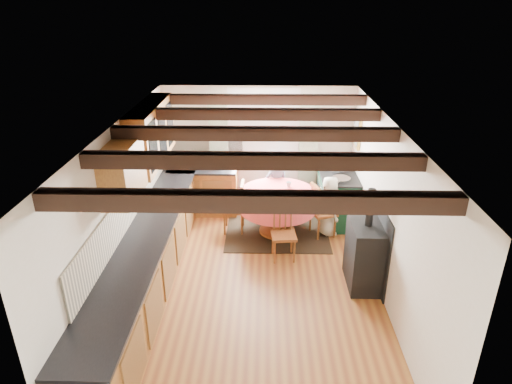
{
  "coord_description": "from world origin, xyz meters",
  "views": [
    {
      "loc": [
        0.14,
        -5.38,
        3.9
      ],
      "look_at": [
        0.0,
        0.8,
        1.15
      ],
      "focal_mm": 31.09,
      "sensor_mm": 36.0,
      "label": 1
    }
  ],
  "objects_px": {
    "dining_table": "(277,213)",
    "chair_left": "(234,207)",
    "aga_range": "(337,198)",
    "cast_iron_stove": "(367,238)",
    "child_right": "(329,206)",
    "child_far": "(276,187)",
    "chair_right": "(323,210)",
    "chair_near": "(284,234)",
    "cup": "(289,184)"
  },
  "relations": [
    {
      "from": "dining_table",
      "to": "child_right",
      "type": "height_order",
      "value": "child_right"
    },
    {
      "from": "dining_table",
      "to": "cast_iron_stove",
      "type": "height_order",
      "value": "cast_iron_stove"
    },
    {
      "from": "child_far",
      "to": "child_right",
      "type": "distance_m",
      "value": 1.13
    },
    {
      "from": "dining_table",
      "to": "child_right",
      "type": "xyz_separation_m",
      "value": [
        0.89,
        0.02,
        0.13
      ]
    },
    {
      "from": "chair_left",
      "to": "cast_iron_stove",
      "type": "xyz_separation_m",
      "value": [
        2.0,
        -1.57,
        0.29
      ]
    },
    {
      "from": "cast_iron_stove",
      "to": "dining_table",
      "type": "bearing_deg",
      "value": 129.36
    },
    {
      "from": "chair_right",
      "to": "child_right",
      "type": "xyz_separation_m",
      "value": [
        0.1,
        0.06,
        0.06
      ]
    },
    {
      "from": "dining_table",
      "to": "cup",
      "type": "bearing_deg",
      "value": 50.78
    },
    {
      "from": "cast_iron_stove",
      "to": "child_far",
      "type": "xyz_separation_m",
      "value": [
        -1.23,
        2.2,
        -0.16
      ]
    },
    {
      "from": "dining_table",
      "to": "child_right",
      "type": "relative_size",
      "value": 1.24
    },
    {
      "from": "cast_iron_stove",
      "to": "cup",
      "type": "relative_size",
      "value": 16.69
    },
    {
      "from": "cast_iron_stove",
      "to": "chair_right",
      "type": "bearing_deg",
      "value": 106.19
    },
    {
      "from": "aga_range",
      "to": "child_far",
      "type": "relative_size",
      "value": 0.86
    },
    {
      "from": "chair_near",
      "to": "chair_left",
      "type": "relative_size",
      "value": 0.96
    },
    {
      "from": "chair_left",
      "to": "cup",
      "type": "height_order",
      "value": "chair_left"
    },
    {
      "from": "aga_range",
      "to": "cast_iron_stove",
      "type": "distance_m",
      "value": 1.98
    },
    {
      "from": "dining_table",
      "to": "chair_left",
      "type": "relative_size",
      "value": 1.43
    },
    {
      "from": "chair_left",
      "to": "child_far",
      "type": "height_order",
      "value": "child_far"
    },
    {
      "from": "dining_table",
      "to": "chair_right",
      "type": "height_order",
      "value": "chair_right"
    },
    {
      "from": "child_far",
      "to": "chair_left",
      "type": "bearing_deg",
      "value": 23.1
    },
    {
      "from": "cast_iron_stove",
      "to": "child_right",
      "type": "distance_m",
      "value": 1.56
    },
    {
      "from": "chair_right",
      "to": "cast_iron_stove",
      "type": "distance_m",
      "value": 1.54
    },
    {
      "from": "chair_right",
      "to": "aga_range",
      "type": "relative_size",
      "value": 0.93
    },
    {
      "from": "chair_left",
      "to": "child_right",
      "type": "xyz_separation_m",
      "value": [
        1.67,
        -0.06,
        0.07
      ]
    },
    {
      "from": "chair_near",
      "to": "cast_iron_stove",
      "type": "xyz_separation_m",
      "value": [
        1.14,
        -0.66,
        0.31
      ]
    },
    {
      "from": "child_right",
      "to": "child_far",
      "type": "bearing_deg",
      "value": 38.91
    },
    {
      "from": "aga_range",
      "to": "child_right",
      "type": "distance_m",
      "value": 0.5
    },
    {
      "from": "chair_near",
      "to": "cast_iron_stove",
      "type": "distance_m",
      "value": 1.36
    },
    {
      "from": "chair_near",
      "to": "chair_left",
      "type": "distance_m",
      "value": 1.25
    },
    {
      "from": "aga_range",
      "to": "cast_iron_stove",
      "type": "bearing_deg",
      "value": -86.78
    },
    {
      "from": "chair_left",
      "to": "chair_near",
      "type": "bearing_deg",
      "value": 44.19
    },
    {
      "from": "cup",
      "to": "chair_near",
      "type": "bearing_deg",
      "value": -96.24
    },
    {
      "from": "dining_table",
      "to": "cup",
      "type": "xyz_separation_m",
      "value": [
        0.2,
        0.24,
        0.44
      ]
    },
    {
      "from": "dining_table",
      "to": "cast_iron_stove",
      "type": "bearing_deg",
      "value": -50.64
    },
    {
      "from": "cup",
      "to": "child_far",
      "type": "bearing_deg",
      "value": 113.73
    },
    {
      "from": "chair_left",
      "to": "cast_iron_stove",
      "type": "bearing_deg",
      "value": 52.63
    },
    {
      "from": "dining_table",
      "to": "chair_left",
      "type": "bearing_deg",
      "value": 173.71
    },
    {
      "from": "child_far",
      "to": "child_right",
      "type": "xyz_separation_m",
      "value": [
        0.9,
        -0.68,
        -0.06
      ]
    },
    {
      "from": "chair_near",
      "to": "chair_right",
      "type": "bearing_deg",
      "value": 42.36
    },
    {
      "from": "chair_left",
      "to": "child_right",
      "type": "height_order",
      "value": "child_right"
    },
    {
      "from": "chair_near",
      "to": "aga_range",
      "type": "bearing_deg",
      "value": 45.96
    },
    {
      "from": "dining_table",
      "to": "child_far",
      "type": "relative_size",
      "value": 1.11
    },
    {
      "from": "dining_table",
      "to": "chair_right",
      "type": "distance_m",
      "value": 0.8
    },
    {
      "from": "chair_near",
      "to": "cup",
      "type": "height_order",
      "value": "chair_near"
    },
    {
      "from": "dining_table",
      "to": "cup",
      "type": "height_order",
      "value": "cup"
    },
    {
      "from": "chair_right",
      "to": "cup",
      "type": "distance_m",
      "value": 0.75
    },
    {
      "from": "dining_table",
      "to": "child_far",
      "type": "distance_m",
      "value": 0.74
    },
    {
      "from": "chair_left",
      "to": "chair_right",
      "type": "bearing_deg",
      "value": 86.61
    },
    {
      "from": "dining_table",
      "to": "chair_right",
      "type": "xyz_separation_m",
      "value": [
        0.8,
        -0.03,
        0.08
      ]
    },
    {
      "from": "child_far",
      "to": "cup",
      "type": "xyz_separation_m",
      "value": [
        0.21,
        -0.47,
        0.25
      ]
    }
  ]
}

